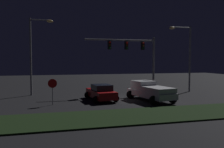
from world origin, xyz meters
TOP-DOWN VIEW (x-y plane):
  - ground_plane at (0.00, 0.00)m, footprint 80.00×80.00m
  - grass_median at (0.00, -7.72)m, footprint 26.93×4.45m
  - pickup_truck at (3.11, -2.05)m, footprint 3.57×5.68m
  - car_sedan at (-1.26, -0.67)m, footprint 2.80×4.57m
  - traffic_signal_gantry at (3.48, 3.19)m, footprint 8.32×0.56m
  - street_lamp_left at (-7.48, 4.24)m, footprint 2.51×0.44m
  - street_lamp_right at (9.81, 2.65)m, footprint 2.89×0.44m
  - stop_sign at (-5.77, -2.05)m, footprint 0.76×0.08m

SIDE VIEW (x-z plane):
  - ground_plane at x=0.00m, z-range 0.00..0.00m
  - grass_median at x=0.00m, z-range 0.00..0.10m
  - car_sedan at x=-1.26m, z-range -0.02..1.49m
  - pickup_truck at x=3.11m, z-range 0.10..1.90m
  - stop_sign at x=-5.77m, z-range 0.45..2.68m
  - traffic_signal_gantry at x=3.48m, z-range 1.65..8.15m
  - street_lamp_right at x=9.81m, z-range 1.07..8.93m
  - street_lamp_left at x=-7.48m, z-range 1.06..9.37m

